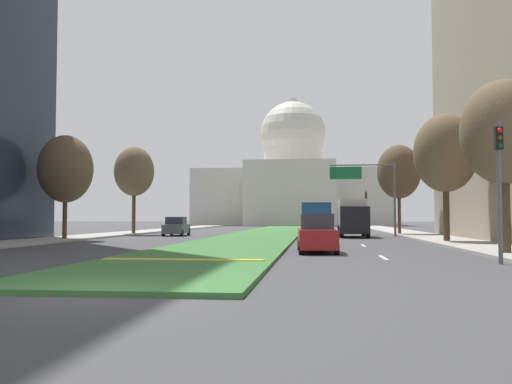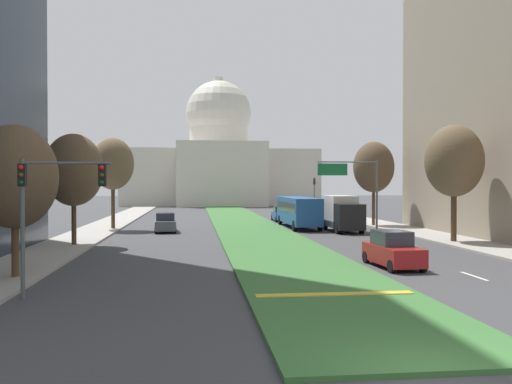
{
  "view_description": "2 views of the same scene",
  "coord_description": "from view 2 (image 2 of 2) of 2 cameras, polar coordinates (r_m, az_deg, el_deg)",
  "views": [
    {
      "loc": [
        4.85,
        -11.27,
        1.73
      ],
      "look_at": [
        -2.08,
        51.37,
        4.6
      ],
      "focal_mm": 38.18,
      "sensor_mm": 36.0,
      "label": 1
    },
    {
      "loc": [
        -5.22,
        -11.28,
        4.28
      ],
      "look_at": [
        2.26,
        53.8,
        3.28
      ],
      "focal_mm": 37.84,
      "sensor_mm": 36.0,
      "label": 2
    }
  ],
  "objects": [
    {
      "name": "ground_plane",
      "position": [
        63.46,
        -1.82,
        -2.99
      ],
      "size": [
        260.0,
        260.0,
        0.0
      ],
      "primitive_type": "plane",
      "color": "#3D3D3F"
    },
    {
      "name": "grass_median",
      "position": [
        58.3,
        -1.4,
        -3.27
      ],
      "size": [
        6.62,
        93.27,
        0.14
      ],
      "primitive_type": "cube",
      "color": "#386B33",
      "rests_on": "ground_plane"
    },
    {
      "name": "median_curb_nose",
      "position": [
        20.68,
        8.34,
        -10.62
      ],
      "size": [
        5.96,
        0.5,
        0.04
      ],
      "primitive_type": "cube",
      "color": "gold",
      "rests_on": "grass_median"
    },
    {
      "name": "lane_dashes_right",
      "position": [
        56.48,
        6.66,
        -3.47
      ],
      "size": [
        0.16,
        64.71,
        0.01
      ],
      "color": "silver",
      "rests_on": "ground_plane"
    },
    {
      "name": "sidewalk_left",
      "position": [
        53.63,
        -16.01,
        -3.66
      ],
      "size": [
        4.0,
        93.27,
        0.15
      ],
      "primitive_type": "cube",
      "color": "#9E9991",
      "rests_on": "ground_plane"
    },
    {
      "name": "sidewalk_right",
      "position": [
        56.29,
        13.47,
        -3.43
      ],
      "size": [
        4.0,
        93.27,
        0.15
      ],
      "primitive_type": "cube",
      "color": "#9E9991",
      "rests_on": "ground_plane"
    },
    {
      "name": "capitol_building",
      "position": [
        114.31,
        -3.94,
        2.97
      ],
      "size": [
        38.64,
        29.19,
        26.95
      ],
      "color": "beige",
      "rests_on": "ground_plane"
    },
    {
      "name": "traffic_light_near_left",
      "position": [
        21.4,
        -21.32,
        -0.48
      ],
      "size": [
        3.34,
        0.35,
        5.2
      ],
      "color": "#515456",
      "rests_on": "ground_plane"
    },
    {
      "name": "traffic_light_far_right",
      "position": [
        75.9,
        6.19,
        0.14
      ],
      "size": [
        0.28,
        0.35,
        5.2
      ],
      "color": "#515456",
      "rests_on": "ground_plane"
    },
    {
      "name": "overhead_guide_sign",
      "position": [
        50.78,
        10.35,
        1.29
      ],
      "size": [
        5.77,
        0.2,
        6.5
      ],
      "color": "#515456",
      "rests_on": "ground_plane"
    },
    {
      "name": "street_tree_left_near",
      "position": [
        26.24,
        -24.14,
        1.46
      ],
      "size": [
        3.71,
        3.71,
        6.92
      ],
      "color": "#4C3823",
      "rests_on": "ground_plane"
    },
    {
      "name": "street_tree_left_mid",
      "position": [
        38.79,
        -18.71,
        2.2
      ],
      "size": [
        3.95,
        3.95,
        7.7
      ],
      "color": "#4C3823",
      "rests_on": "ground_plane"
    },
    {
      "name": "street_tree_right_mid",
      "position": [
        41.3,
        20.2,
        3.07
      ],
      "size": [
        4.14,
        4.14,
        8.52
      ],
      "color": "#4C3823",
      "rests_on": "ground_plane"
    },
    {
      "name": "street_tree_left_far",
      "position": [
        51.51,
        -14.89,
        2.87
      ],
      "size": [
        3.84,
        3.84,
        8.53
      ],
      "color": "#4C3823",
      "rests_on": "ground_plane"
    },
    {
      "name": "street_tree_right_far",
      "position": [
        55.12,
        12.33,
        2.58
      ],
      "size": [
        4.06,
        4.06,
        8.49
      ],
      "color": "#4C3823",
      "rests_on": "ground_plane"
    },
    {
      "name": "sedan_lead_stopped",
      "position": [
        28.61,
        14.24,
        -6.01
      ],
      "size": [
        2.01,
        4.3,
        1.87
      ],
      "color": "maroon",
      "rests_on": "ground_plane"
    },
    {
      "name": "sedan_midblock",
      "position": [
        48.58,
        -9.58,
        -3.24
      ],
      "size": [
        2.11,
        4.62,
        1.71
      ],
      "color": "#4C5156",
      "rests_on": "ground_plane"
    },
    {
      "name": "sedan_distant",
      "position": [
        61.94,
        2.71,
        -2.36
      ],
      "size": [
        2.02,
        4.69,
        1.66
      ],
      "color": "navy",
      "rests_on": "ground_plane"
    },
    {
      "name": "box_truck_delivery",
      "position": [
        48.91,
        9.09,
        -2.19
      ],
      "size": [
        2.4,
        6.4,
        3.2
      ],
      "color": "black",
      "rests_on": "ground_plane"
    },
    {
      "name": "city_bus",
      "position": [
        52.82,
        4.48,
        -1.85
      ],
      "size": [
        2.62,
        11.0,
        2.95
      ],
      "color": "#1E4C8C",
      "rests_on": "ground_plane"
    }
  ]
}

